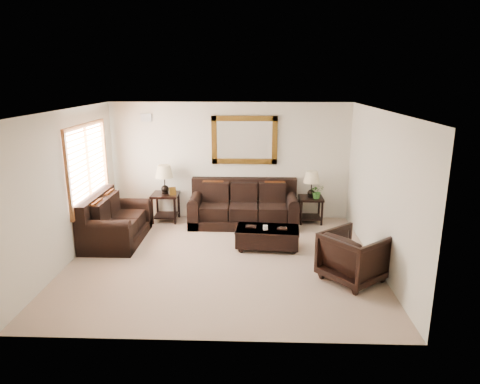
{
  "coord_description": "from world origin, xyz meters",
  "views": [
    {
      "loc": [
        0.58,
        -7.23,
        3.24
      ],
      "look_at": [
        0.3,
        0.6,
        1.13
      ],
      "focal_mm": 32.0,
      "sensor_mm": 36.0,
      "label": 1
    }
  ],
  "objects_px": {
    "loveseat": "(113,224)",
    "end_table_left": "(165,185)",
    "coffee_table": "(267,236)",
    "end_table_right": "(311,189)",
    "sofa": "(244,208)",
    "armchair": "(354,254)"
  },
  "relations": [
    {
      "from": "sofa",
      "to": "end_table_left",
      "type": "bearing_deg",
      "value": 175.73
    },
    {
      "from": "loveseat",
      "to": "coffee_table",
      "type": "bearing_deg",
      "value": -95.25
    },
    {
      "from": "sofa",
      "to": "coffee_table",
      "type": "bearing_deg",
      "value": -70.94
    },
    {
      "from": "coffee_table",
      "to": "loveseat",
      "type": "bearing_deg",
      "value": 179.29
    },
    {
      "from": "loveseat",
      "to": "end_table_left",
      "type": "height_order",
      "value": "end_table_left"
    },
    {
      "from": "loveseat",
      "to": "coffee_table",
      "type": "xyz_separation_m",
      "value": [
        3.12,
        -0.29,
        -0.1
      ]
    },
    {
      "from": "sofa",
      "to": "end_table_right",
      "type": "xyz_separation_m",
      "value": [
        1.53,
        0.16,
        0.42
      ]
    },
    {
      "from": "loveseat",
      "to": "armchair",
      "type": "bearing_deg",
      "value": -109.65
    },
    {
      "from": "end_table_left",
      "to": "end_table_right",
      "type": "xyz_separation_m",
      "value": [
        3.34,
        0.03,
        -0.08
      ]
    },
    {
      "from": "loveseat",
      "to": "coffee_table",
      "type": "height_order",
      "value": "loveseat"
    },
    {
      "from": "sofa",
      "to": "coffee_table",
      "type": "relative_size",
      "value": 1.91
    },
    {
      "from": "sofa",
      "to": "armchair",
      "type": "xyz_separation_m",
      "value": [
        1.87,
        -2.76,
        0.1
      ]
    },
    {
      "from": "end_table_left",
      "to": "armchair",
      "type": "bearing_deg",
      "value": -38.26
    },
    {
      "from": "loveseat",
      "to": "sofa",
      "type": "bearing_deg",
      "value": -66.01
    },
    {
      "from": "end_table_right",
      "to": "coffee_table",
      "type": "height_order",
      "value": "end_table_right"
    },
    {
      "from": "sofa",
      "to": "coffee_table",
      "type": "height_order",
      "value": "sofa"
    },
    {
      "from": "end_table_left",
      "to": "coffee_table",
      "type": "bearing_deg",
      "value": -34.45
    },
    {
      "from": "end_table_right",
      "to": "armchair",
      "type": "bearing_deg",
      "value": -83.42
    },
    {
      "from": "end_table_left",
      "to": "coffee_table",
      "type": "relative_size",
      "value": 1.04
    },
    {
      "from": "coffee_table",
      "to": "armchair",
      "type": "xyz_separation_m",
      "value": [
        1.37,
        -1.31,
        0.2
      ]
    },
    {
      "from": "loveseat",
      "to": "end_table_right",
      "type": "distance_m",
      "value": 4.37
    },
    {
      "from": "sofa",
      "to": "loveseat",
      "type": "bearing_deg",
      "value": -156.01
    }
  ]
}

